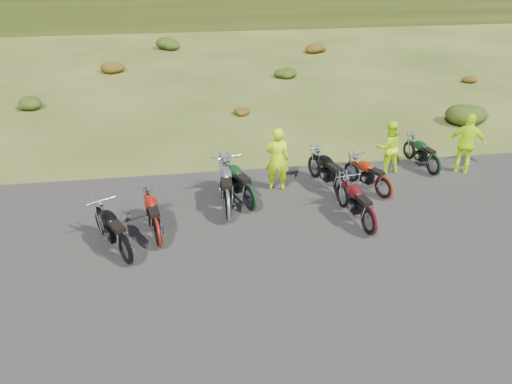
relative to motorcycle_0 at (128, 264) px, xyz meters
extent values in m
plane|color=#333D14|center=(4.11, 0.48, 0.00)|extent=(300.00, 300.00, 0.00)
cube|color=black|center=(4.11, -1.52, 0.00)|extent=(20.00, 12.00, 0.04)
ellipsoid|color=#1E340D|center=(-4.99, 11.78, 0.31)|extent=(1.03, 1.03, 0.61)
ellipsoid|color=#5F2F0B|center=(-2.09, 17.08, 0.38)|extent=(1.30, 1.30, 0.77)
ellipsoid|color=#1E340D|center=(0.81, 22.38, 0.46)|extent=(1.56, 1.56, 0.92)
ellipsoid|color=#5F2F0B|center=(3.71, 9.68, 0.23)|extent=(0.77, 0.77, 0.45)
ellipsoid|color=#1E340D|center=(6.61, 14.98, 0.31)|extent=(1.03, 1.03, 0.61)
ellipsoid|color=#5F2F0B|center=(9.51, 20.28, 0.38)|extent=(1.30, 1.30, 0.77)
ellipsoid|color=#1E340D|center=(12.41, 7.58, 0.46)|extent=(1.56, 1.56, 0.92)
ellipsoid|color=#5F2F0B|center=(15.31, 12.88, 0.23)|extent=(0.77, 0.77, 0.45)
imported|color=#B0E00B|center=(4.01, 3.08, 0.94)|extent=(0.77, 0.59, 1.87)
imported|color=#B0E00B|center=(7.56, 3.71, 0.83)|extent=(0.85, 0.69, 1.66)
imported|color=#B0E00B|center=(9.90, 3.35, 0.94)|extent=(1.19, 0.90, 1.88)
camera|label=1|loc=(1.55, -9.55, 6.79)|focal=35.00mm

